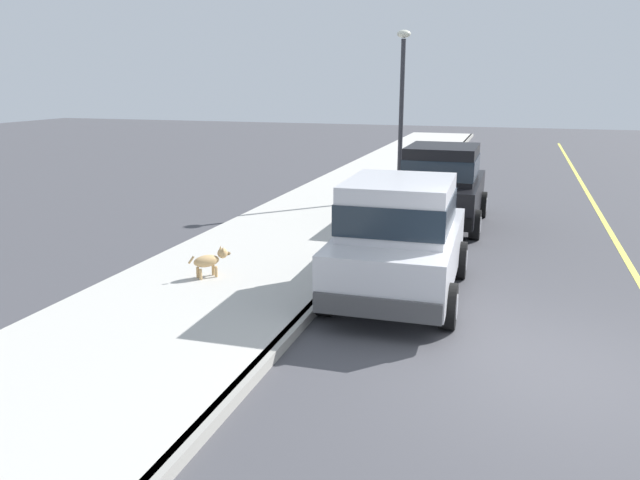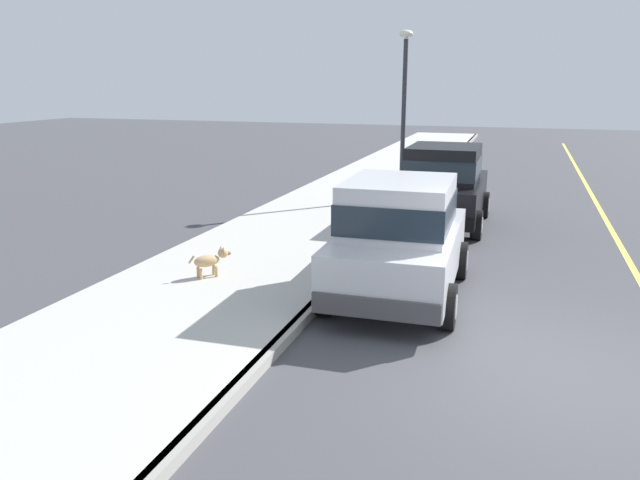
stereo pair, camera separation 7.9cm
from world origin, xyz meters
name	(u,v)px [view 1 (the left image)]	position (x,y,z in m)	size (l,w,h in m)	color
ground_plane	(548,376)	(0.00, 0.00, 0.00)	(80.00, 80.00, 0.00)	#424247
curb	(288,336)	(-3.20, 0.00, 0.07)	(0.16, 64.00, 0.14)	gray
sidewalk	(167,320)	(-5.00, 0.00, 0.07)	(3.60, 64.00, 0.14)	#B7B5AD
car_silver_hatchback	(399,237)	(-2.16, 2.10, 0.98)	(2.03, 3.84, 1.88)	#BCBCC1
car_black_hatchback	(442,184)	(-2.13, 7.22, 0.98)	(1.97, 3.81, 1.88)	black
dog_tan	(210,260)	(-5.22, 1.74, 0.43)	(0.52, 0.61, 0.49)	tan
street_lamp	(402,96)	(-3.55, 9.56, 2.91)	(0.36, 0.36, 4.42)	#2D2D33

